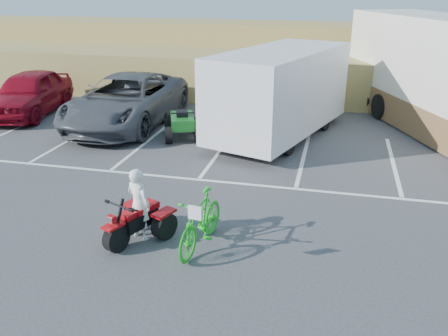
% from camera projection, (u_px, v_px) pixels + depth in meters
% --- Properties ---
extents(ground, '(100.00, 100.00, 0.00)m').
position_uv_depth(ground, '(169.00, 219.00, 11.04)').
color(ground, '#3A3A3C').
rests_on(ground, ground).
extents(parking_stripes, '(28.00, 5.16, 0.01)m').
position_uv_depth(parking_stripes, '(241.00, 162.00, 14.53)').
color(parking_stripes, white).
rests_on(parking_stripes, ground).
extents(grass_embankment, '(40.00, 8.50, 3.10)m').
position_uv_depth(grass_embankment, '(270.00, 59.00, 24.53)').
color(grass_embankment, olive).
rests_on(grass_embankment, ground).
extents(red_trike_atv, '(1.65, 1.86, 1.00)m').
position_uv_depth(red_trike_atv, '(136.00, 240.00, 10.12)').
color(red_trike_atv, '#A6090D').
rests_on(red_trike_atv, ground).
extents(rider, '(0.68, 0.57, 1.59)m').
position_uv_depth(rider, '(139.00, 204.00, 9.94)').
color(rider, white).
rests_on(rider, ground).
extents(green_dirt_bike, '(0.84, 2.06, 1.20)m').
position_uv_depth(green_dirt_bike, '(201.00, 221.00, 9.65)').
color(green_dirt_bike, '#14BF19').
rests_on(green_dirt_bike, ground).
extents(grey_pickup, '(3.11, 6.74, 1.87)m').
position_uv_depth(grey_pickup, '(127.00, 100.00, 18.08)').
color(grey_pickup, '#44454B').
rests_on(grey_pickup, ground).
extents(red_car, '(2.91, 5.49, 1.78)m').
position_uv_depth(red_car, '(29.00, 93.00, 19.55)').
color(red_car, maroon).
rests_on(red_car, ground).
extents(cargo_trailer, '(4.49, 6.99, 3.04)m').
position_uv_depth(cargo_trailer, '(280.00, 91.00, 16.37)').
color(cargo_trailer, silver).
rests_on(cargo_trailer, ground).
extents(quad_atv_blue, '(1.32, 1.58, 0.90)m').
position_uv_depth(quad_atv_blue, '(156.00, 120.00, 18.95)').
color(quad_atv_blue, navy).
rests_on(quad_atv_blue, ground).
extents(quad_atv_green, '(1.77, 2.01, 1.09)m').
position_uv_depth(quad_atv_green, '(183.00, 138.00, 16.80)').
color(quad_atv_green, '#13561B').
rests_on(quad_atv_green, ground).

